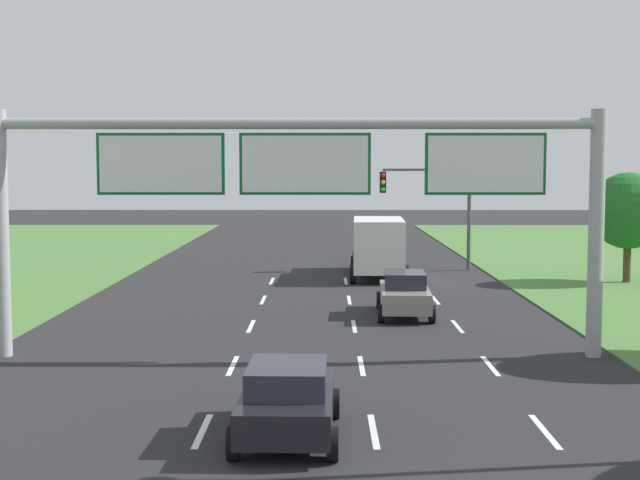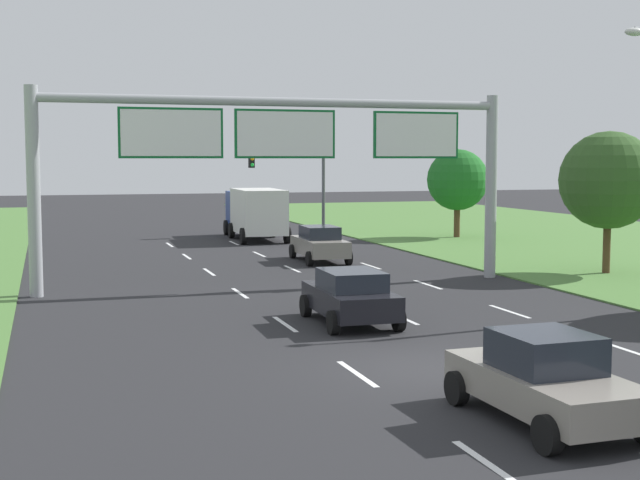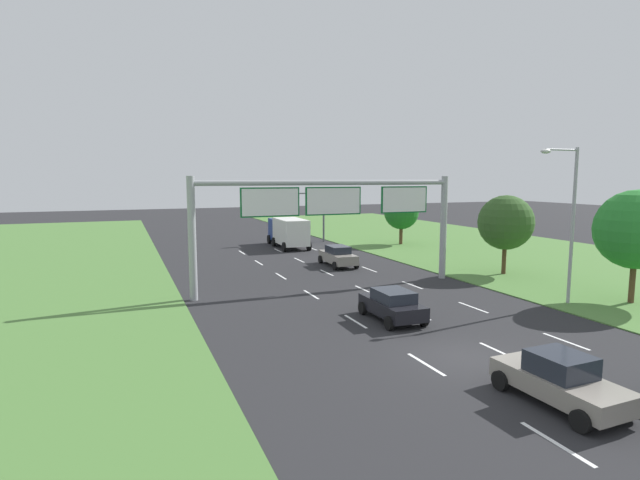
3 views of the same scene
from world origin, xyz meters
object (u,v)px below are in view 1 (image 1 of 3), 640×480
box_truck (378,244)px  traffic_light_mast (432,196)px  car_near_red (404,293)px  car_lead_silver (288,399)px  roadside_tree_far (628,211)px  sign_gantry (303,182)px

box_truck → traffic_light_mast: traffic_light_mast is taller
car_near_red → car_lead_silver: (-3.64, -14.72, -0.02)m
box_truck → roadside_tree_far: (11.38, -2.67, 1.77)m
box_truck → sign_gantry: 19.28m
car_near_red → roadside_tree_far: size_ratio=0.85×
sign_gantry → car_lead_silver: bearing=-91.0°
car_near_red → traffic_light_mast: size_ratio=0.78×
car_lead_silver → traffic_light_mast: size_ratio=0.71×
car_near_red → box_truck: bearing=93.7°
car_near_red → traffic_light_mast: 14.77m
car_near_red → roadside_tree_far: bearing=41.3°
box_truck → sign_gantry: sign_gantry is taller
car_lead_silver → car_near_red: bearing=77.5°
car_near_red → traffic_light_mast: bearing=81.7°
car_lead_silver → sign_gantry: size_ratio=0.23×
car_near_red → sign_gantry: size_ratio=0.25×
box_truck → traffic_light_mast: 4.51m
traffic_light_mast → roadside_tree_far: traffic_light_mast is taller
car_lead_silver → roadside_tree_far: 28.04m
traffic_light_mast → car_lead_silver: bearing=-102.3°
car_near_red → box_truck: size_ratio=0.59×
car_near_red → sign_gantry: 8.91m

